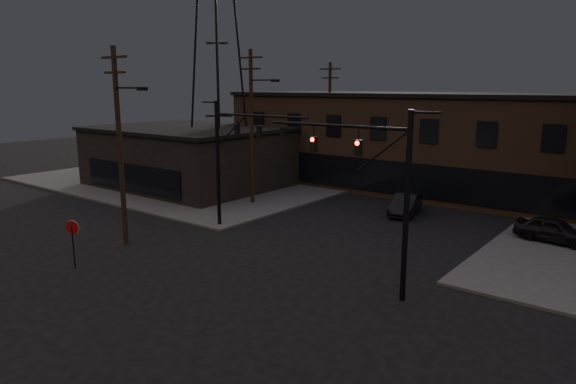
% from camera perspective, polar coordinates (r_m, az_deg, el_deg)
% --- Properties ---
extents(ground, '(140.00, 140.00, 0.00)m').
position_cam_1_polar(ground, '(22.86, -7.81, -11.33)').
color(ground, black).
rests_on(ground, ground).
extents(sidewalk_nw, '(30.00, 30.00, 0.15)m').
position_cam_1_polar(sidewalk_nw, '(52.90, -7.46, 2.04)').
color(sidewalk_nw, '#474744').
rests_on(sidewalk_nw, ground).
extents(building_row, '(40.00, 12.00, 8.00)m').
position_cam_1_polar(building_row, '(45.45, 18.25, 4.96)').
color(building_row, brown).
rests_on(building_row, ground).
extents(building_left, '(16.00, 12.00, 5.00)m').
position_cam_1_polar(building_left, '(47.05, -11.02, 3.70)').
color(building_left, black).
rests_on(building_left, ground).
extents(traffic_signal_near, '(7.12, 0.24, 8.00)m').
position_cam_1_polar(traffic_signal_near, '(21.81, 10.43, 1.02)').
color(traffic_signal_near, black).
rests_on(traffic_signal_near, ground).
extents(traffic_signal_far, '(7.12, 0.24, 8.00)m').
position_cam_1_polar(traffic_signal_far, '(31.69, -6.22, 4.61)').
color(traffic_signal_far, black).
rests_on(traffic_signal_far, ground).
extents(stop_sign, '(0.72, 0.33, 2.48)m').
position_cam_1_polar(stop_sign, '(27.32, -22.83, -4.20)').
color(stop_sign, black).
rests_on(stop_sign, ground).
extents(utility_pole_near, '(3.70, 0.28, 11.00)m').
position_cam_1_polar(utility_pole_near, '(29.84, -18.15, 5.31)').
color(utility_pole_near, black).
rests_on(utility_pole_near, ground).
extents(utility_pole_mid, '(3.70, 0.28, 11.50)m').
position_cam_1_polar(utility_pole_mid, '(38.47, -4.01, 7.57)').
color(utility_pole_mid, black).
rests_on(utility_pole_mid, ground).
extents(utility_pole_far, '(2.20, 0.28, 11.00)m').
position_cam_1_polar(utility_pole_far, '(48.65, 4.62, 8.03)').
color(utility_pole_far, black).
rests_on(utility_pole_far, ground).
extents(transmission_tower, '(7.00, 7.00, 25.00)m').
position_cam_1_polar(transmission_tower, '(46.63, -7.91, 16.06)').
color(transmission_tower, black).
rests_on(transmission_tower, ground).
extents(parked_car_lot_a, '(4.34, 2.15, 1.42)m').
position_cam_1_polar(parked_car_lot_a, '(32.96, 27.44, -3.75)').
color(parked_car_lot_a, black).
rests_on(parked_car_lot_a, sidewalk_ne).
extents(car_crossing, '(2.49, 4.63, 1.45)m').
position_cam_1_polar(car_crossing, '(36.99, 12.93, -1.35)').
color(car_crossing, black).
rests_on(car_crossing, ground).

